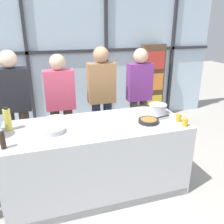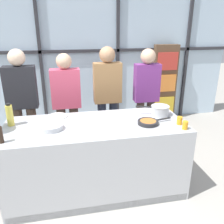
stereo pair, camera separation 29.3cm
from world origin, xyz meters
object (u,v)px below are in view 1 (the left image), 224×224
at_px(spectator_far_right, 139,92).
at_px(mixing_bowl, 53,130).
at_px(spectator_far_left, 15,103).
at_px(spectator_center_left, 61,102).
at_px(frying_pan, 149,121).
at_px(oil_bottle, 8,119).
at_px(white_plate, 56,118).
at_px(juice_glass_near, 185,122).
at_px(pepper_grinder, 2,140).
at_px(saucepan, 157,109).
at_px(spectator_center_right, 102,94).
at_px(juice_glass_far, 179,118).

distance_m(spectator_far_right, mixing_bowl, 1.82).
bearing_deg(spectator_far_left, spectator_center_left, -180.00).
distance_m(frying_pan, oil_bottle, 1.63).
distance_m(frying_pan, white_plate, 1.16).
height_order(oil_bottle, juice_glass_near, oil_bottle).
relative_size(spectator_center_left, pepper_grinder, 8.00).
relative_size(spectator_far_right, saucepan, 4.03).
height_order(spectator_far_left, saucepan, spectator_far_left).
relative_size(pepper_grinder, juice_glass_near, 2.16).
xyz_separation_m(spectator_far_right, pepper_grinder, (-1.97, -1.27, 0.05)).
bearing_deg(white_plate, oil_bottle, -162.02).
distance_m(spectator_far_left, spectator_far_right, 1.95).
bearing_deg(oil_bottle, white_plate, 17.98).
relative_size(spectator_center_left, spectator_far_right, 0.98).
bearing_deg(juice_glass_near, spectator_far_right, 90.35).
bearing_deg(spectator_far_right, oil_bottle, 23.10).
distance_m(spectator_far_left, spectator_center_right, 1.30).
relative_size(spectator_far_left, spectator_far_right, 1.02).
bearing_deg(juice_glass_near, mixing_bowl, 169.20).
xyz_separation_m(spectator_center_right, juice_glass_near, (0.66, -1.33, -0.02)).
distance_m(spectator_center_left, juice_glass_far, 1.77).
xyz_separation_m(spectator_center_right, spectator_far_right, (0.65, -0.00, -0.02)).
bearing_deg(juice_glass_far, juice_glass_near, -90.00).
bearing_deg(saucepan, spectator_far_left, 154.88).
bearing_deg(spectator_far_left, frying_pan, 145.19).
xyz_separation_m(white_plate, oil_bottle, (-0.53, -0.17, 0.12)).
relative_size(spectator_far_left, white_plate, 6.87).
bearing_deg(pepper_grinder, spectator_far_left, 89.18).
distance_m(saucepan, oil_bottle, 1.85).
bearing_deg(juice_glass_far, saucepan, 109.69).
xyz_separation_m(spectator_center_right, pepper_grinder, (-1.32, -1.27, 0.03)).
distance_m(juice_glass_near, juice_glass_far, 0.14).
height_order(frying_pan, white_plate, frying_pan).
bearing_deg(frying_pan, oil_bottle, 170.23).
relative_size(spectator_far_right, mixing_bowl, 6.45).
distance_m(spectator_far_right, juice_glass_far, 1.19).
xyz_separation_m(pepper_grinder, juice_glass_near, (1.97, -0.06, -0.05)).
xyz_separation_m(spectator_center_left, mixing_bowl, (-0.19, -1.04, 0.02)).
bearing_deg(frying_pan, juice_glass_far, -12.49).
relative_size(spectator_center_right, spectator_far_right, 1.03).
distance_m(mixing_bowl, juice_glass_near, 1.52).
bearing_deg(saucepan, spectator_far_right, 82.76).
distance_m(spectator_center_right, juice_glass_far, 1.36).
bearing_deg(white_plate, spectator_center_left, 79.18).
bearing_deg(juice_glass_far, spectator_center_left, 137.67).
height_order(saucepan, juice_glass_near, saucepan).
bearing_deg(pepper_grinder, spectator_far_right, 32.96).
xyz_separation_m(spectator_center_right, oil_bottle, (-1.31, -0.83, 0.06)).
bearing_deg(saucepan, mixing_bowl, -172.43).
relative_size(spectator_center_left, saucepan, 3.94).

